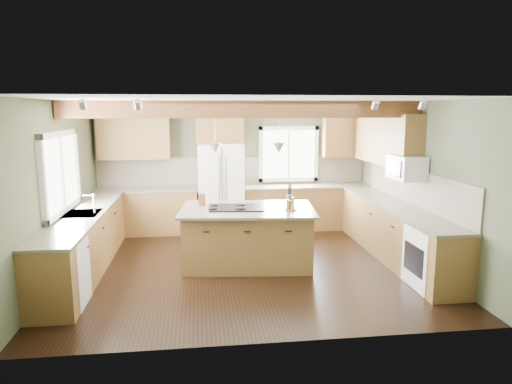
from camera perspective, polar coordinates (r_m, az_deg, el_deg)
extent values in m
plane|color=black|center=(7.42, -1.16, -9.16)|extent=(5.60, 5.60, 0.00)
plane|color=silver|center=(7.00, -1.24, 11.35)|extent=(5.60, 5.60, 0.00)
plane|color=#475039|center=(9.56, -2.77, 3.21)|extent=(5.60, 0.00, 5.60)
plane|color=#475039|center=(7.36, -23.44, 0.29)|extent=(0.00, 5.00, 5.00)
plane|color=#475039|center=(7.89, 19.47, 1.16)|extent=(0.00, 5.00, 5.00)
cube|color=#502816|center=(7.10, -1.32, 10.28)|extent=(5.55, 0.26, 0.26)
cube|color=#502816|center=(9.39, -2.78, 10.66)|extent=(5.55, 0.20, 0.10)
cube|color=brown|center=(9.56, -2.75, 2.66)|extent=(5.58, 0.03, 0.58)
cube|color=brown|center=(7.94, 19.18, 0.58)|extent=(0.03, 3.70, 0.58)
cube|color=brown|center=(9.44, -13.48, -2.45)|extent=(2.02, 0.60, 0.88)
cube|color=#433B31|center=(9.36, -13.60, 0.30)|extent=(2.06, 0.64, 0.04)
cube|color=brown|center=(9.64, 6.29, -1.97)|extent=(2.62, 0.60, 0.88)
cube|color=#433B31|center=(9.56, 6.34, 0.73)|extent=(2.66, 0.64, 0.04)
cube|color=brown|center=(7.51, -20.66, -6.07)|extent=(0.60, 3.70, 0.88)
cube|color=#433B31|center=(7.40, -20.89, -2.64)|extent=(0.64, 3.74, 0.04)
cube|color=brown|center=(7.98, 17.01, -4.92)|extent=(0.60, 3.70, 0.88)
cube|color=#433B31|center=(7.88, 17.18, -1.69)|extent=(0.64, 3.74, 0.04)
cube|color=brown|center=(9.39, -15.00, 6.73)|extent=(1.40, 0.35, 0.90)
cube|color=brown|center=(9.30, -4.59, 8.25)|extent=(0.96, 0.35, 0.70)
cube|color=brown|center=(8.56, 15.99, 6.39)|extent=(0.35, 2.20, 0.90)
cube|color=brown|center=(9.78, 10.94, 7.01)|extent=(0.90, 0.35, 0.90)
cube|color=white|center=(7.36, -23.32, 2.28)|extent=(0.04, 1.60, 1.05)
cube|color=white|center=(9.67, 4.06, 4.76)|extent=(1.10, 0.04, 1.00)
cube|color=#262628|center=(7.40, -20.89, -2.61)|extent=(0.50, 0.65, 0.03)
cylinder|color=#B2B2B7|center=(7.33, -19.59, -1.48)|extent=(0.02, 0.02, 0.28)
cube|color=white|center=(6.31, -23.30, -9.40)|extent=(0.60, 0.60, 0.84)
cube|color=white|center=(6.86, 21.37, -7.72)|extent=(0.60, 0.72, 0.84)
cube|color=white|center=(7.72, 18.28, 2.92)|extent=(0.40, 0.70, 0.38)
cone|color=#B2B2B7|center=(7.14, -5.11, 5.51)|extent=(0.18, 0.18, 0.16)
cone|color=#B2B2B7|center=(7.15, 2.86, 5.54)|extent=(0.18, 0.18, 0.16)
cube|color=white|center=(9.23, -4.42, 0.42)|extent=(0.90, 0.74, 1.80)
cube|color=brown|center=(7.38, -1.08, -5.68)|extent=(2.09, 1.40, 0.88)
cube|color=#433B31|center=(7.27, -1.10, -2.19)|extent=(2.23, 1.54, 0.04)
cube|color=black|center=(7.27, -2.40, -1.96)|extent=(0.91, 0.65, 0.02)
cube|color=brown|center=(7.50, -6.77, -1.00)|extent=(0.12, 0.09, 0.19)
cylinder|color=#38322C|center=(7.62, 4.21, -0.92)|extent=(0.13, 0.13, 0.15)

